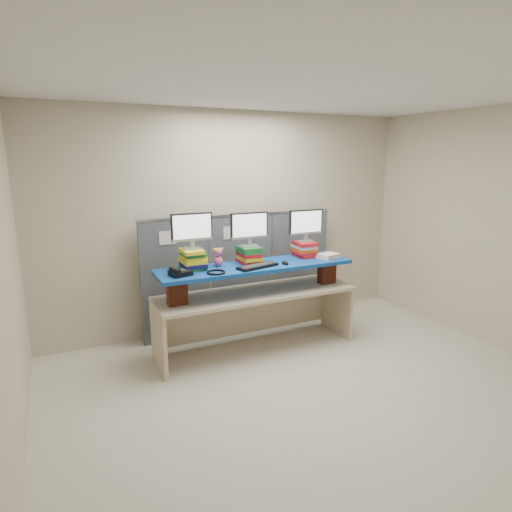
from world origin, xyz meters
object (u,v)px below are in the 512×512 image
monitor_right (306,224)px  desk (256,303)px  monitor_left (192,229)px  blue_board (256,266)px  monitor_center (249,227)px  keyboard (258,266)px  desk_phone (180,272)px

monitor_right → desk: bearing=-170.7°
desk → monitor_left: 1.15m
blue_board → monitor_center: (-0.03, 0.12, 0.43)m
keyboard → monitor_right: bearing=3.1°
desk → monitor_right: monitor_right is taller
blue_board → monitor_left: (-0.70, 0.12, 0.46)m
blue_board → desk_phone: (-0.91, -0.08, 0.05)m
desk → keyboard: keyboard is taller
desk → monitor_right: 1.14m
blue_board → monitor_center: bearing=104.0°
monitor_center → keyboard: size_ratio=0.89×
monitor_center → monitor_right: bearing=0.0°
desk → desk_phone: desk_phone is taller
blue_board → monitor_right: monitor_right is taller
desk → monitor_left: monitor_left is taller
monitor_center → keyboard: monitor_center is taller
monitor_left → monitor_right: 1.42m
desk → blue_board: 0.44m
desk → keyboard: size_ratio=4.57×
desk → monitor_center: 0.89m
monitor_left → desk_phone: (-0.20, -0.20, -0.41)m
blue_board → keyboard: 0.13m
monitor_right → desk_phone: bearing=-173.0°
desk → desk_phone: 1.04m
monitor_left → keyboard: (0.66, -0.25, -0.43)m
monitor_right → desk_phone: 1.68m
monitor_left → monitor_right: (1.42, -0.01, -0.04)m
monitor_center → desk_phone: size_ratio=1.90×
desk → monitor_left: (-0.70, 0.12, 0.91)m
monitor_right → monitor_left: bearing=180.0°
desk → monitor_left: size_ratio=5.16×
keyboard → desk_phone: (-0.87, 0.05, 0.02)m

